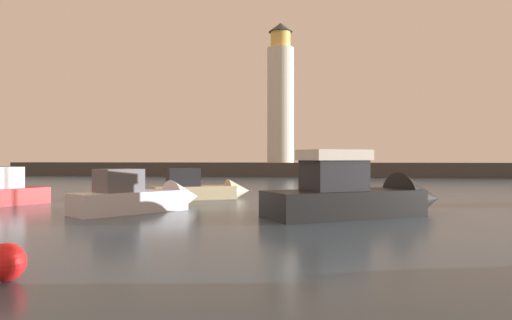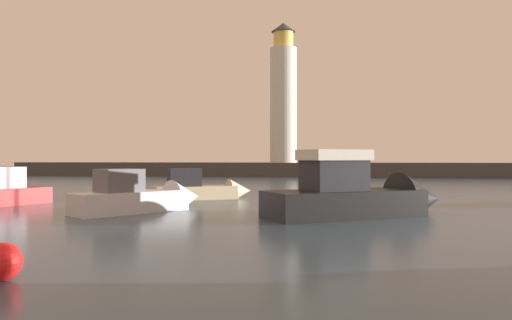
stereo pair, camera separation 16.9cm
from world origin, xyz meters
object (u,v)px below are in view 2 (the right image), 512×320
lighthouse (283,96)px  motorboat_0 (206,189)px  mooring_buoy (3,262)px  motorboat_1 (146,197)px  motorboat_2 (369,196)px

lighthouse → motorboat_0: 37.84m
motorboat_0 → mooring_buoy: (1.09, -19.13, -0.19)m
motorboat_1 → motorboat_2: (9.75, -0.15, 0.19)m
lighthouse → mooring_buoy: (0.37, -55.61, -10.24)m
motorboat_1 → mooring_buoy: bearing=-80.6°
motorboat_2 → mooring_buoy: (-7.72, -12.12, -0.45)m
motorboat_1 → motorboat_2: size_ratio=0.73×
motorboat_0 → motorboat_1: (-0.94, -6.87, 0.07)m
lighthouse → mooring_buoy: size_ratio=25.09×
motorboat_1 → motorboat_0: bearing=82.2°
motorboat_1 → mooring_buoy: (2.03, -12.26, -0.26)m
lighthouse → mooring_buoy: bearing=-89.6°
motorboat_2 → lighthouse: bearing=100.5°
lighthouse → motorboat_2: bearing=-79.5°
motorboat_1 → motorboat_2: bearing=-0.9°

